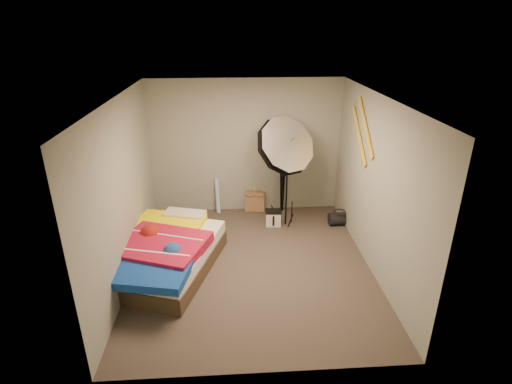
{
  "coord_description": "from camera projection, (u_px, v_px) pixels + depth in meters",
  "views": [
    {
      "loc": [
        -0.27,
        -5.09,
        3.39
      ],
      "look_at": [
        0.1,
        0.6,
        0.95
      ],
      "focal_mm": 28.0,
      "sensor_mm": 36.0,
      "label": 1
    }
  ],
  "objects": [
    {
      "name": "wall_stripe_lower",
      "position": [
        359.0,
        136.0,
        6.21
      ],
      "size": [
        0.02,
        0.91,
        0.78
      ],
      "primitive_type": "cube",
      "rotation": [
        0.7,
        0.0,
        0.0
      ],
      "color": "gold",
      "rests_on": "wall_right"
    },
    {
      "name": "floor",
      "position": [
        252.0,
        266.0,
        6.02
      ],
      "size": [
        4.0,
        4.0,
        0.0
      ],
      "primitive_type": "plane",
      "color": "#4D443B",
      "rests_on": "ground"
    },
    {
      "name": "wall_right",
      "position": [
        375.0,
        186.0,
        5.63
      ],
      "size": [
        0.0,
        4.0,
        4.0
      ],
      "primitive_type": "plane",
      "rotation": [
        1.57,
        0.0,
        -1.57
      ],
      "color": "gray",
      "rests_on": "floor"
    },
    {
      "name": "wall_left",
      "position": [
        123.0,
        193.0,
        5.42
      ],
      "size": [
        0.0,
        4.0,
        4.0
      ],
      "primitive_type": "plane",
      "rotation": [
        1.57,
        0.0,
        1.57
      ],
      "color": "gray",
      "rests_on": "floor"
    },
    {
      "name": "camera_case",
      "position": [
        273.0,
        218.0,
        7.17
      ],
      "size": [
        0.28,
        0.21,
        0.26
      ],
      "primitive_type": "cube",
      "rotation": [
        0.0,
        0.0,
        -0.07
      ],
      "color": "white",
      "rests_on": "floor"
    },
    {
      "name": "photo_umbrella",
      "position": [
        284.0,
        147.0,
        6.47
      ],
      "size": [
        1.05,
        1.09,
        2.11
      ],
      "color": "black",
      "rests_on": "floor"
    },
    {
      "name": "duffel_bag",
      "position": [
        339.0,
        219.0,
        7.19
      ],
      "size": [
        0.39,
        0.25,
        0.23
      ],
      "primitive_type": "cylinder",
      "rotation": [
        0.0,
        1.57,
        0.05
      ],
      "color": "black",
      "rests_on": "floor"
    },
    {
      "name": "bed",
      "position": [
        164.0,
        253.0,
        5.83
      ],
      "size": [
        1.82,
        2.29,
        0.56
      ],
      "color": "#4C3C2A",
      "rests_on": "floor"
    },
    {
      "name": "wall_stripe_upper",
      "position": [
        366.0,
        127.0,
        5.9
      ],
      "size": [
        0.02,
        0.91,
        0.78
      ],
      "primitive_type": "cube",
      "rotation": [
        0.7,
        0.0,
        0.0
      ],
      "color": "gold",
      "rests_on": "wall_right"
    },
    {
      "name": "wrapping_roll",
      "position": [
        218.0,
        196.0,
        7.6
      ],
      "size": [
        0.11,
        0.2,
        0.66
      ],
      "primitive_type": "cylinder",
      "rotation": [
        -0.17,
        0.0,
        0.19
      ],
      "color": "#69AFE3",
      "rests_on": "floor"
    },
    {
      "name": "tote_bag",
      "position": [
        255.0,
        202.0,
        7.7
      ],
      "size": [
        0.39,
        0.21,
        0.39
      ],
      "primitive_type": "cube",
      "rotation": [
        -0.14,
        0.0,
        -0.12
      ],
      "color": "#A67B55",
      "rests_on": "floor"
    },
    {
      "name": "wall_back",
      "position": [
        246.0,
        147.0,
        7.36
      ],
      "size": [
        3.5,
        0.0,
        3.5
      ],
      "primitive_type": "plane",
      "rotation": [
        1.57,
        0.0,
        0.0
      ],
      "color": "gray",
      "rests_on": "floor"
    },
    {
      "name": "camera_tripod",
      "position": [
        283.0,
        177.0,
        7.51
      ],
      "size": [
        0.08,
        0.08,
        1.21
      ],
      "color": "black",
      "rests_on": "floor"
    },
    {
      "name": "ceiling",
      "position": [
        251.0,
        98.0,
        5.03
      ],
      "size": [
        4.0,
        4.0,
        0.0
      ],
      "primitive_type": "plane",
      "rotation": [
        3.14,
        0.0,
        0.0
      ],
      "color": "silver",
      "rests_on": "wall_back"
    },
    {
      "name": "wall_front",
      "position": [
        264.0,
        273.0,
        3.69
      ],
      "size": [
        3.5,
        0.0,
        3.5
      ],
      "primitive_type": "plane",
      "rotation": [
        -1.57,
        0.0,
        0.0
      ],
      "color": "gray",
      "rests_on": "floor"
    }
  ]
}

